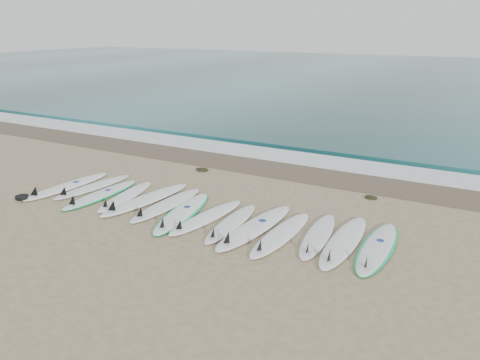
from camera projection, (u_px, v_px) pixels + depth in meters
The scene contains 22 objects.
ground at pixel (199, 214), 10.91m from camera, with size 120.00×120.00×0.00m, color #988362.
ocean at pixel (417, 78), 38.02m from camera, with size 120.00×55.00×0.03m, color #1B5257.
wet_sand_band at pixel (272, 168), 14.33m from camera, with size 120.00×1.80×0.01m, color brown.
foam_band at pixel (289, 157), 15.49m from camera, with size 120.00×1.40×0.04m, color silver.
wave_crest at pixel (306, 146), 16.73m from camera, with size 120.00×1.00×0.10m, color #1B5257.
surfboard_0 at pixel (65, 186), 12.56m from camera, with size 0.75×2.74×0.35m.
surfboard_1 at pixel (91, 187), 12.53m from camera, with size 0.81×2.50×0.31m.
surfboard_2 at pixel (100, 195), 11.99m from camera, with size 0.64×2.55×0.32m.
surfboard_3 at pixel (125, 197), 11.84m from camera, with size 0.87×2.44×0.31m.
surfboard_4 at pixel (144, 200), 11.61m from camera, with size 0.98×2.92×0.37m.
surfboard_5 at pixel (165, 205), 11.28m from camera, with size 0.62×2.62×0.33m.
surfboard_6 at pixel (182, 213), 10.83m from camera, with size 1.09×2.76×0.34m.
surfboard_7 at pixel (205, 217), 10.56m from camera, with size 0.83×2.55×0.32m.
surfboard_8 at pixel (230, 224), 10.25m from camera, with size 0.62×2.37×0.30m.
surfboard_9 at pixel (254, 228), 10.03m from camera, with size 0.87×2.91×0.37m.
surfboard_10 at pixel (280, 235), 9.69m from camera, with size 0.65×2.60×0.33m.
surfboard_11 at pixel (317, 236), 9.65m from camera, with size 0.74×2.42×0.30m.
surfboard_12 at pixel (343, 242), 9.37m from camera, with size 0.58×2.72×0.35m.
surfboard_13 at pixel (377, 248), 9.15m from camera, with size 0.63×2.59×0.33m.
seaweed_near at pixel (202, 169), 14.09m from camera, with size 0.40×0.31×0.08m, color black.
seaweed_far at pixel (371, 197), 11.86m from camera, with size 0.33×0.25×0.06m, color black.
leash_coil at pixel (22, 197), 11.80m from camera, with size 0.46×0.36×0.11m.
Camera 1 is at (5.63, -8.42, 4.23)m, focal length 35.00 mm.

